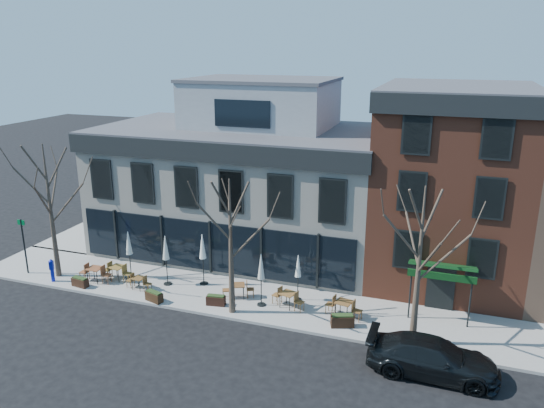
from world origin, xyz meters
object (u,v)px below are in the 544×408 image
(parked_sedan, at_px, (433,358))
(call_box, at_px, (52,269))
(umbrella_0, at_px, (129,246))
(cafe_set_0, at_px, (95,273))

(parked_sedan, relative_size, call_box, 3.91)
(parked_sedan, bearing_deg, umbrella_0, 78.06)
(cafe_set_0, distance_m, umbrella_0, 2.50)
(parked_sedan, xyz_separation_m, call_box, (-21.21, 1.93, 0.10))
(parked_sedan, xyz_separation_m, umbrella_0, (-17.17, 3.78, 1.41))
(call_box, bearing_deg, umbrella_0, 24.59)
(parked_sedan, distance_m, cafe_set_0, 19.03)
(call_box, xyz_separation_m, umbrella_0, (4.04, 1.85, 1.32))
(parked_sedan, height_order, umbrella_0, umbrella_0)
(parked_sedan, distance_m, umbrella_0, 17.63)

